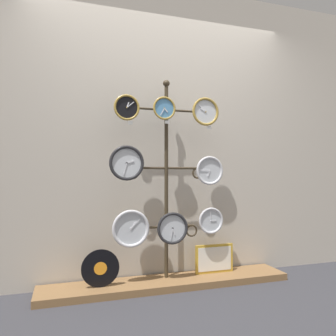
{
  "coord_description": "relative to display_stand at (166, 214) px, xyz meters",
  "views": [
    {
      "loc": [
        -0.88,
        -2.4,
        0.98
      ],
      "look_at": [
        0.0,
        0.36,
        1.04
      ],
      "focal_mm": 35.0,
      "sensor_mm": 36.0,
      "label": 1
    }
  ],
  "objects": [
    {
      "name": "price_tag_upper",
      "position": [
        -0.35,
        -0.1,
        0.79
      ],
      "size": [
        0.04,
        0.0,
        0.03
      ],
      "color": "white"
    },
    {
      "name": "display_stand",
      "position": [
        0.0,
        0.0,
        0.0
      ],
      "size": [
        0.77,
        0.35,
        1.83
      ],
      "color": "#382D1E",
      "rests_on": "ground_plane"
    },
    {
      "name": "picture_frame",
      "position": [
        0.47,
        -0.01,
        -0.43
      ],
      "size": [
        0.38,
        0.02,
        0.26
      ],
      "color": "gold",
      "rests_on": "low_shelf"
    },
    {
      "name": "clock_top_right",
      "position": [
        0.35,
        -0.08,
        0.93
      ],
      "size": [
        0.26,
        0.04,
        0.26
      ],
      "color": "silver"
    },
    {
      "name": "clock_top_center",
      "position": [
        -0.04,
        -0.07,
        0.93
      ],
      "size": [
        0.21,
        0.04,
        0.21
      ],
      "color": "#4C84B2"
    },
    {
      "name": "low_shelf",
      "position": [
        0.0,
        -0.06,
        -0.6
      ],
      "size": [
        2.2,
        0.36,
        0.06
      ],
      "color": "brown",
      "rests_on": "ground_plane"
    },
    {
      "name": "clock_top_left",
      "position": [
        -0.38,
        -0.1,
        0.91
      ],
      "size": [
        0.22,
        0.04,
        0.22
      ],
      "color": "black"
    },
    {
      "name": "shop_wall",
      "position": [
        0.0,
        0.16,
        0.77
      ],
      "size": [
        4.4,
        0.04,
        2.8
      ],
      "color": "#BCB2A3",
      "rests_on": "ground_plane"
    },
    {
      "name": "price_tag_lower",
      "position": [
        0.38,
        -0.08,
        0.78
      ],
      "size": [
        0.04,
        0.0,
        0.03
      ],
      "color": "white"
    },
    {
      "name": "clock_bottom_left",
      "position": [
        -0.34,
        -0.09,
        -0.1
      ],
      "size": [
        0.32,
        0.04,
        0.32
      ],
      "color": "silver"
    },
    {
      "name": "clock_middle_right",
      "position": [
        0.37,
        -0.11,
        0.39
      ],
      "size": [
        0.26,
        0.04,
        0.26
      ],
      "color": "silver"
    },
    {
      "name": "ground_plane",
      "position": [
        0.0,
        -0.41,
        -0.63
      ],
      "size": [
        12.0,
        12.0,
        0.0
      ],
      "primitive_type": "plane",
      "color": "#333338"
    },
    {
      "name": "clock_bottom_center",
      "position": [
        0.02,
        -0.12,
        -0.11
      ],
      "size": [
        0.28,
        0.04,
        0.28
      ],
      "color": "silver"
    },
    {
      "name": "clock_bottom_right",
      "position": [
        0.4,
        -0.08,
        -0.07
      ],
      "size": [
        0.24,
        0.04,
        0.24
      ],
      "color": "silver"
    },
    {
      "name": "clock_middle_left",
      "position": [
        -0.38,
        -0.1,
        0.45
      ],
      "size": [
        0.3,
        0.04,
        0.3
      ],
      "color": "silver"
    },
    {
      "name": "price_tag_mid",
      "position": [
        -0.01,
        -0.07,
        0.81
      ],
      "size": [
        0.04,
        0.0,
        0.03
      ],
      "color": "white"
    },
    {
      "name": "vinyl_record",
      "position": [
        -0.59,
        -0.09,
        -0.41
      ],
      "size": [
        0.31,
        0.01,
        0.31
      ],
      "color": "black",
      "rests_on": "low_shelf"
    }
  ]
}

